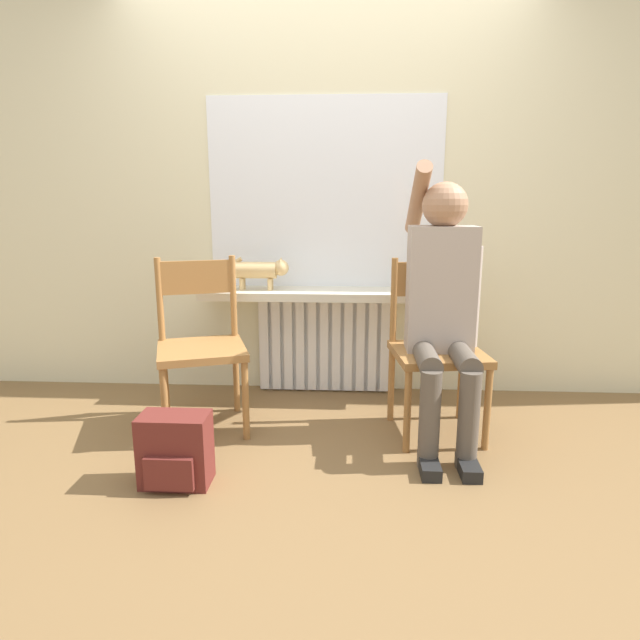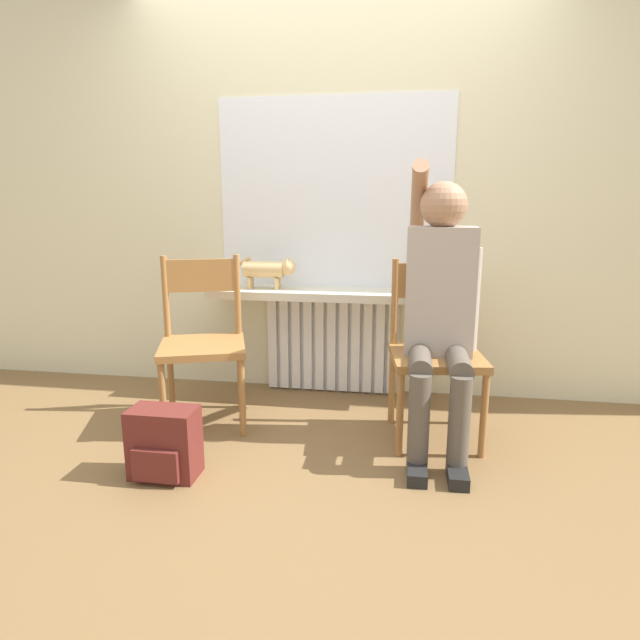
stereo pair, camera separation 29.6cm
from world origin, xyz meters
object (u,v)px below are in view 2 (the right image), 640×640
(cat, at_px, (269,269))
(chair_left, at_px, (203,339))
(backpack, at_px, (164,444))
(chair_right, at_px, (435,349))
(person, at_px, (440,301))

(cat, bearing_deg, chair_left, -118.78)
(chair_left, distance_m, backpack, 0.72)
(chair_right, distance_m, person, 0.29)
(chair_right, distance_m, backpack, 1.42)
(chair_left, bearing_deg, backpack, -104.51)
(chair_right, bearing_deg, person, -93.22)
(chair_right, height_order, backpack, chair_right)
(cat, bearing_deg, backpack, -100.87)
(person, bearing_deg, chair_right, 93.92)
(cat, relative_size, backpack, 1.39)
(chair_right, relative_size, person, 0.65)
(person, distance_m, backpack, 1.47)
(person, relative_size, cat, 3.17)
(chair_left, xyz_separation_m, backpack, (0.05, -0.64, -0.32))
(chair_left, distance_m, person, 1.31)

